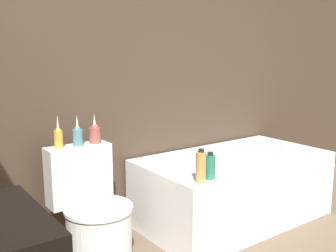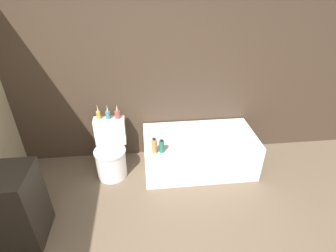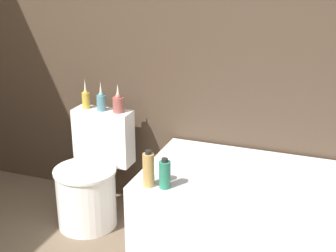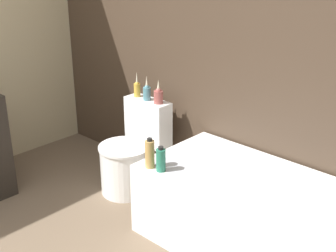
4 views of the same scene
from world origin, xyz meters
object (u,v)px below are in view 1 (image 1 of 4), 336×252
object	(u,v)px
toilet	(94,219)
shampoo_bottle_short	(210,167)
vase_bronze	(95,133)
shampoo_bottle_tall	(201,167)
bathtub	(233,187)
vase_gold	(58,137)
vase_silver	(78,135)

from	to	relation	value
toilet	shampoo_bottle_short	xyz separation A→B (m)	(0.65, -0.33, 0.30)
vase_bronze	shampoo_bottle_tall	size ratio (longest dim) A/B	0.92
toilet	shampoo_bottle_short	distance (m)	0.79
bathtub	toilet	xyz separation A→B (m)	(-1.19, 0.02, 0.03)
toilet	vase_bronze	xyz separation A→B (m)	(0.12, 0.20, 0.50)
toilet	vase_gold	distance (m)	0.55
shampoo_bottle_tall	vase_gold	bearing A→B (deg)	141.73
bathtub	shampoo_bottle_tall	distance (m)	0.79
vase_silver	shampoo_bottle_tall	size ratio (longest dim) A/B	0.95
bathtub	vase_bronze	xyz separation A→B (m)	(-1.06, 0.22, 0.53)
bathtub	vase_bronze	bearing A→B (deg)	168.40
vase_gold	toilet	bearing A→B (deg)	-58.31
vase_silver	vase_bronze	world-z (taller)	vase_silver
bathtub	toilet	distance (m)	1.19
toilet	vase_gold	xyz separation A→B (m)	(-0.12, 0.20, 0.50)
toilet	shampoo_bottle_short	size ratio (longest dim) A/B	4.17
vase_silver	vase_bronze	distance (m)	0.12
bathtub	vase_bronze	size ratio (longest dim) A/B	7.66
toilet	shampoo_bottle_tall	world-z (taller)	shampoo_bottle_tall
toilet	vase_gold	size ratio (longest dim) A/B	3.47
toilet	shampoo_bottle_tall	xyz separation A→B (m)	(0.56, -0.34, 0.32)
bathtub	shampoo_bottle_short	xyz separation A→B (m)	(-0.53, -0.31, 0.34)
toilet	vase_silver	xyz separation A→B (m)	(0.00, 0.19, 0.50)
bathtub	toilet	bearing A→B (deg)	178.96
toilet	vase_gold	bearing A→B (deg)	121.69
bathtub	vase_gold	distance (m)	1.43
shampoo_bottle_tall	shampoo_bottle_short	bearing A→B (deg)	8.47
shampoo_bottle_short	bathtub	bearing A→B (deg)	30.14
vase_gold	shampoo_bottle_short	world-z (taller)	vase_gold
vase_gold	vase_bronze	xyz separation A→B (m)	(0.24, -0.00, -0.00)
shampoo_bottle_short	vase_gold	bearing A→B (deg)	145.73
vase_gold	bathtub	bearing A→B (deg)	-9.50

